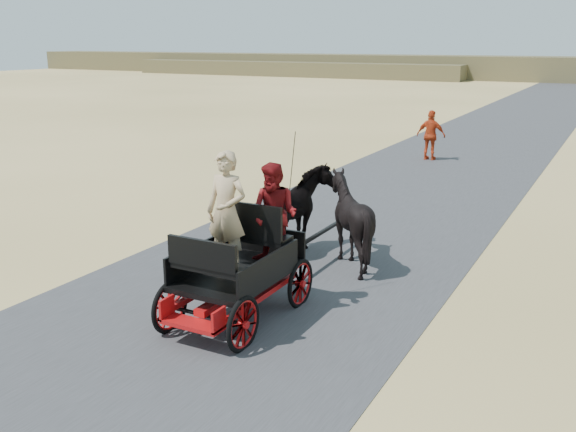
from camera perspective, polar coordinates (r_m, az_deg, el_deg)
The scene contains 9 objects.
ground at distance 10.76m, azimuth -3.49°, elevation -6.81°, with size 140.00×140.00×0.00m, color tan.
road at distance 10.76m, azimuth -3.49°, elevation -6.78°, with size 6.00×140.00×0.01m, color #38383A.
ridge_near at distance 75.31m, azimuth 0.10°, elevation 12.94°, with size 40.00×4.00×1.60m, color brown.
carriage at distance 9.75m, azimuth -4.46°, elevation -6.99°, with size 1.30×2.40×0.72m, color black, non-canonical shape.
horse_left at distance 12.32m, azimuth 0.80°, elevation 0.27°, with size 0.91×2.01×1.70m, color black.
horse_right at distance 11.87m, azimuth 5.53°, elevation -0.38°, with size 1.37×1.54×1.70m, color black.
driver_man at distance 9.49m, azimuth -5.47°, elevation 0.40°, with size 0.66×0.43×1.80m, color tan.
passenger_woman at distance 9.72m, azimuth -1.21°, elevation 0.15°, with size 0.77×0.60×1.58m, color #660C0F.
pedestrian at distance 22.90m, azimuth 12.59°, elevation 7.01°, with size 1.01×0.42×1.73m, color #BA3615.
Camera 1 is at (5.25, -8.47, 4.07)m, focal length 40.00 mm.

